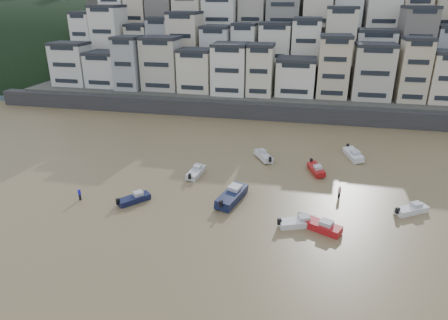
% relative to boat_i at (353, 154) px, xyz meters
% --- Properties ---
extents(sea_strip, '(340.00, 340.00, 0.00)m').
position_rel_boat_i_xyz_m(sea_strip, '(-132.91, 100.09, -0.82)').
color(sea_strip, '#475465').
rests_on(sea_strip, ground).
extents(harbor_wall, '(140.00, 3.00, 3.50)m').
position_rel_boat_i_xyz_m(harbor_wall, '(-12.91, 20.09, 0.93)').
color(harbor_wall, '#38383A').
rests_on(harbor_wall, ground).
extents(hillside, '(141.04, 66.00, 50.00)m').
position_rel_boat_i_xyz_m(hillside, '(-8.18, 59.93, 12.19)').
color(hillside, '#4C4C47').
rests_on(hillside, ground).
extents(headland, '(216.00, 135.00, 53.33)m').
position_rel_boat_i_xyz_m(headland, '(-117.91, 90.08, -0.81)').
color(headland, black).
rests_on(headland, ground).
extents(boat_i, '(3.51, 6.34, 1.64)m').
position_rel_boat_i_xyz_m(boat_i, '(0.00, 0.00, 0.00)').
color(boat_i, silver).
rests_on(boat_i, ground).
extents(boat_b, '(5.82, 4.07, 1.52)m').
position_rel_boat_i_xyz_m(boat_b, '(-5.68, -24.15, -0.06)').
color(boat_b, '#B3161B').
rests_on(boat_b, ground).
extents(boat_a, '(5.21, 3.29, 1.35)m').
position_rel_boat_i_xyz_m(boat_a, '(-8.19, -23.97, -0.15)').
color(boat_a, white).
rests_on(boat_a, ground).
extents(boat_f, '(2.22, 5.42, 1.44)m').
position_rel_boat_i_xyz_m(boat_f, '(-24.13, -12.40, -0.10)').
color(boat_f, silver).
rests_on(boat_f, ground).
extents(boat_h, '(4.18, 5.45, 1.45)m').
position_rel_boat_i_xyz_m(boat_h, '(-14.76, -3.69, -0.10)').
color(boat_h, silver).
rests_on(boat_h, ground).
extents(boat_e, '(3.27, 5.43, 1.41)m').
position_rel_boat_i_xyz_m(boat_e, '(-6.14, -7.53, -0.12)').
color(boat_e, maroon).
rests_on(boat_e, ground).
extents(boat_d, '(4.95, 3.95, 1.32)m').
position_rel_boat_i_xyz_m(boat_d, '(5.73, -17.70, -0.16)').
color(boat_d, silver).
rests_on(boat_d, ground).
extents(boat_j, '(4.26, 4.68, 1.30)m').
position_rel_boat_i_xyz_m(boat_j, '(-29.86, -22.42, -0.17)').
color(boat_j, '#13183C').
rests_on(boat_j, ground).
extents(boat_c, '(3.91, 7.62, 1.98)m').
position_rel_boat_i_xyz_m(boat_c, '(-17.17, -19.28, 0.17)').
color(boat_c, '#131B3B').
rests_on(boat_c, ground).
extents(person_blue, '(0.44, 0.44, 1.74)m').
position_rel_boat_i_xyz_m(person_blue, '(-37.28, -23.34, 0.05)').
color(person_blue, '#1D1BD0').
rests_on(person_blue, ground).
extents(person_pink, '(0.44, 0.44, 1.74)m').
position_rel_boat_i_xyz_m(person_pink, '(-3.03, -15.29, 0.05)').
color(person_pink, '#E7A3A7').
rests_on(person_pink, ground).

